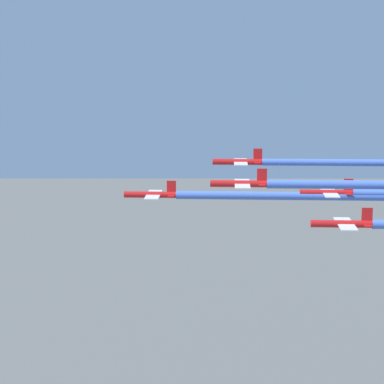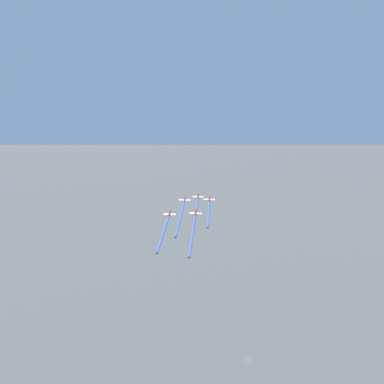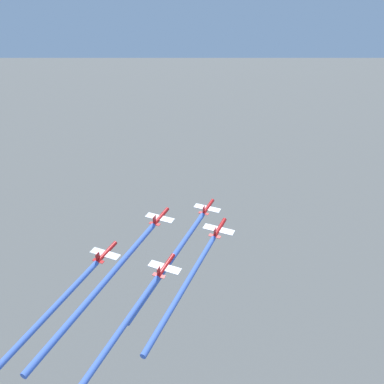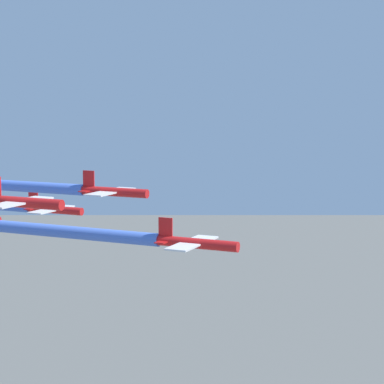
% 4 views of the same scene
% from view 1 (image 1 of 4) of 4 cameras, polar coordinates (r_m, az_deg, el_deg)
% --- Properties ---
extents(jet_0, '(8.57, 8.37, 2.94)m').
position_cam_1_polar(jet_0, '(125.57, -3.06, -0.19)').
color(jet_0, red).
extents(jet_1, '(8.57, 8.37, 2.94)m').
position_cam_1_polar(jet_1, '(115.83, 3.74, 0.65)').
color(jet_1, red).
extents(jet_2, '(8.57, 8.37, 2.94)m').
position_cam_1_polar(jet_2, '(132.74, 3.62, 2.32)').
color(jet_2, red).
extents(jet_3, '(8.57, 8.37, 2.94)m').
position_cam_1_polar(jet_3, '(109.46, 11.49, -2.38)').
color(jet_3, red).
extents(jet_4, '(8.57, 8.37, 2.94)m').
position_cam_1_polar(jet_4, '(125.94, 10.35, -0.04)').
color(jet_4, red).
extents(smoke_trail_0, '(39.45, 20.04, 1.38)m').
position_cam_1_polar(smoke_trail_0, '(125.61, 8.65, -0.31)').
color(smoke_trail_0, '#4C72D8').
extents(smoke_trail_2, '(33.49, 17.04, 1.21)m').
position_cam_1_polar(smoke_trail_2, '(134.95, 13.16, 2.18)').
color(smoke_trail_2, '#4C72D8').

